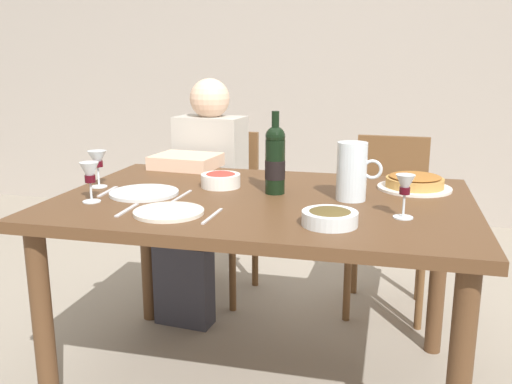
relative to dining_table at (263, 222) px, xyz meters
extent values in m
plane|color=gray|center=(0.00, 0.00, -0.67)|extent=(8.00, 8.00, 0.00)
cube|color=#A3998E|center=(0.00, 2.51, 0.73)|extent=(8.00, 0.10, 2.80)
cube|color=brown|center=(0.00, 0.00, 0.07)|extent=(1.50, 1.00, 0.04)
cylinder|color=brown|center=(-0.67, -0.42, -0.31)|extent=(0.07, 0.07, 0.72)
cylinder|color=brown|center=(0.67, -0.42, -0.31)|extent=(0.07, 0.07, 0.72)
cylinder|color=brown|center=(-0.67, 0.42, -0.31)|extent=(0.07, 0.07, 0.72)
cylinder|color=brown|center=(0.67, 0.42, -0.31)|extent=(0.07, 0.07, 0.72)
cylinder|color=black|center=(0.03, 0.07, 0.19)|extent=(0.07, 0.07, 0.20)
sphere|color=black|center=(0.03, 0.07, 0.31)|extent=(0.07, 0.07, 0.07)
cylinder|color=black|center=(0.03, 0.07, 0.36)|extent=(0.03, 0.03, 0.08)
cylinder|color=black|center=(0.03, 0.07, 0.18)|extent=(0.08, 0.08, 0.07)
cylinder|color=silver|center=(0.31, 0.04, 0.20)|extent=(0.11, 0.11, 0.21)
cylinder|color=silver|center=(0.31, 0.04, 0.16)|extent=(0.10, 0.10, 0.13)
torus|color=silver|center=(0.39, 0.04, 0.21)|extent=(0.07, 0.01, 0.07)
cylinder|color=white|center=(0.54, 0.27, 0.10)|extent=(0.28, 0.28, 0.01)
cylinder|color=#C18E47|center=(0.54, 0.27, 0.12)|extent=(0.22, 0.22, 0.03)
ellipsoid|color=#9E6028|center=(0.54, 0.27, 0.14)|extent=(0.20, 0.20, 0.02)
cylinder|color=white|center=(-0.20, 0.13, 0.12)|extent=(0.16, 0.16, 0.05)
ellipsoid|color=#B2382D|center=(-0.20, 0.13, 0.14)|extent=(0.13, 0.13, 0.04)
cylinder|color=silver|center=(0.28, -0.29, 0.11)|extent=(0.17, 0.17, 0.04)
ellipsoid|color=brown|center=(0.28, -0.29, 0.13)|extent=(0.14, 0.14, 0.03)
cylinder|color=silver|center=(0.49, -0.15, 0.09)|extent=(0.06, 0.06, 0.00)
cylinder|color=silver|center=(0.49, -0.15, 0.13)|extent=(0.01, 0.01, 0.07)
cone|color=silver|center=(0.49, -0.15, 0.20)|extent=(0.06, 0.06, 0.07)
cylinder|color=#470A14|center=(0.49, -0.15, 0.18)|extent=(0.03, 0.03, 0.02)
cylinder|color=silver|center=(-0.67, 0.01, 0.09)|extent=(0.06, 0.06, 0.00)
cylinder|color=silver|center=(-0.67, 0.01, 0.13)|extent=(0.01, 0.01, 0.07)
cone|color=silver|center=(-0.67, 0.01, 0.20)|extent=(0.07, 0.07, 0.07)
cylinder|color=#470A14|center=(-0.67, 0.01, 0.19)|extent=(0.04, 0.04, 0.02)
cylinder|color=silver|center=(-0.58, -0.21, 0.09)|extent=(0.06, 0.06, 0.00)
cylinder|color=silver|center=(-0.58, -0.21, 0.13)|extent=(0.01, 0.01, 0.06)
cone|color=silver|center=(-0.58, -0.21, 0.20)|extent=(0.07, 0.07, 0.08)
cylinder|color=#470A14|center=(-0.58, -0.21, 0.18)|extent=(0.04, 0.04, 0.03)
cylinder|color=silver|center=(-0.25, -0.29, 0.10)|extent=(0.23, 0.23, 0.01)
cylinder|color=silver|center=(-0.44, -0.06, 0.10)|extent=(0.26, 0.26, 0.01)
cube|color=silver|center=(-0.40, -0.29, 0.09)|extent=(0.02, 0.16, 0.00)
cube|color=silver|center=(-0.10, -0.29, 0.09)|extent=(0.02, 0.18, 0.00)
cube|color=silver|center=(-0.29, -0.06, 0.09)|extent=(0.01, 0.18, 0.00)
cube|color=silver|center=(-0.59, -0.06, 0.09)|extent=(0.03, 0.16, 0.00)
cube|color=brown|center=(-0.45, 0.79, -0.21)|extent=(0.44, 0.44, 0.02)
cube|color=brown|center=(-0.43, 0.97, 0.00)|extent=(0.36, 0.07, 0.40)
cylinder|color=brown|center=(-0.64, 0.64, -0.44)|extent=(0.04, 0.04, 0.45)
cylinder|color=brown|center=(-0.30, 0.60, -0.44)|extent=(0.04, 0.04, 0.45)
cylinder|color=brown|center=(-0.60, 0.97, -0.44)|extent=(0.04, 0.04, 0.45)
cylinder|color=brown|center=(-0.26, 0.94, -0.44)|extent=(0.04, 0.04, 0.45)
cube|color=#B7B2A8|center=(-0.45, 0.75, 0.05)|extent=(0.36, 0.23, 0.50)
sphere|color=beige|center=(-0.45, 0.75, 0.39)|extent=(0.20, 0.20, 0.20)
cube|color=#33333D|center=(-0.47, 0.56, -0.20)|extent=(0.34, 0.41, 0.14)
cube|color=#33333D|center=(-0.48, 0.41, -0.47)|extent=(0.28, 0.15, 0.40)
cube|color=beige|center=(-0.48, 0.47, 0.12)|extent=(0.31, 0.27, 0.06)
cube|color=brown|center=(0.45, 0.79, -0.21)|extent=(0.41, 0.41, 0.02)
cube|color=brown|center=(0.46, 0.98, 0.00)|extent=(0.36, 0.04, 0.40)
cylinder|color=brown|center=(0.27, 0.63, -0.44)|extent=(0.04, 0.04, 0.45)
cylinder|color=brown|center=(0.61, 0.62, -0.44)|extent=(0.04, 0.04, 0.45)
cylinder|color=brown|center=(0.29, 0.97, -0.44)|extent=(0.04, 0.04, 0.45)
cylinder|color=brown|center=(0.63, 0.96, -0.44)|extent=(0.04, 0.04, 0.45)
camera|label=1|loc=(0.45, -1.93, 0.59)|focal=39.08mm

